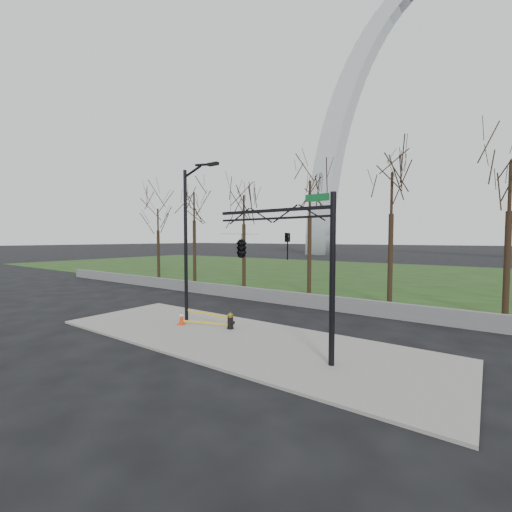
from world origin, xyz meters
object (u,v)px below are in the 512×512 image
Objects in this scene: traffic_cone at (182,318)px; street_light at (189,234)px; traffic_signal_mast at (256,246)px; fire_hydrant at (230,321)px.

street_light reaches higher than traffic_cone.
traffic_signal_mast is (5.06, -0.60, 3.71)m from traffic_cone.
fire_hydrant is 0.10× the size of street_light.
traffic_cone is at bearing -147.81° from fire_hydrant.
traffic_signal_mast reaches higher than fire_hydrant.
fire_hydrant is 2.67m from traffic_cone.
fire_hydrant is 4.67m from traffic_signal_mast.
traffic_signal_mast is (5.28, -1.36, -0.55)m from street_light.
street_light reaches higher than fire_hydrant.
traffic_signal_mast is at bearing -14.53° from fire_hydrant.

